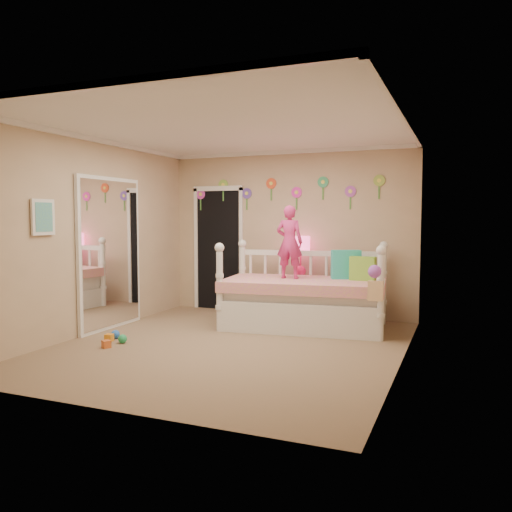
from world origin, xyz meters
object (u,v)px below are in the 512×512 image
at_px(daybed, 304,284).
at_px(child, 289,242).
at_px(table_lamp, 301,250).
at_px(nightstand, 300,297).

height_order(daybed, child, child).
relative_size(daybed, table_lamp, 3.59).
xyz_separation_m(child, nightstand, (-0.05, 0.69, -0.88)).
relative_size(daybed, child, 2.17).
relative_size(nightstand, table_lamp, 1.01).
bearing_deg(nightstand, daybed, -72.54).
xyz_separation_m(daybed, child, (-0.23, 0.03, 0.59)).
xyz_separation_m(nightstand, table_lamp, (0.00, 0.00, 0.73)).
bearing_deg(daybed, nightstand, 104.21).
xyz_separation_m(daybed, nightstand, (-0.27, 0.71, -0.30)).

